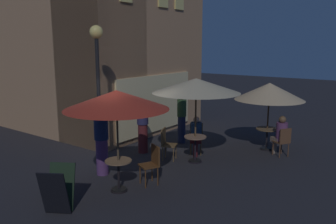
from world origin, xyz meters
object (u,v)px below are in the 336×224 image
cafe_table_0 (195,144)px  patio_umbrella_2 (269,92)px  patron_standing_3 (143,126)px  patron_standing_4 (182,118)px  cafe_table_2 (267,134)px  cafe_chair_3 (283,140)px  cafe_chair_0 (196,135)px  patron_standing_2 (102,143)px  street_lamp_near_corner (97,65)px  cafe_chair_1 (166,141)px  cafe_table_1 (119,170)px  patio_umbrella_0 (196,86)px  patron_seated_0 (196,133)px  patron_seated_1 (281,133)px  menu_sandwich_board (58,190)px  cafe_chair_2 (152,161)px  patio_umbrella_1 (116,100)px

cafe_table_0 → patio_umbrella_2: patio_umbrella_2 is taller
patron_standing_3 → patron_standing_4: size_ratio=1.01×
cafe_table_2 → cafe_chair_3: 0.80m
cafe_chair_0 → patron_standing_2: size_ratio=0.55×
street_lamp_near_corner → cafe_chair_1: street_lamp_near_corner is taller
cafe_table_1 → patron_standing_4: size_ratio=0.43×
patio_umbrella_0 → patron_standing_3: (-0.22, 1.82, -1.38)m
patio_umbrella_0 → patron_seated_0: bearing=29.9°
patron_seated_0 → patron_seated_1: bearing=93.9°
cafe_chair_3 → patron_standing_3: (-2.21, 3.75, 0.34)m
menu_sandwich_board → cafe_chair_1: (4.00, 0.21, 0.06)m
cafe_table_1 → cafe_chair_2: size_ratio=0.77×
cafe_table_2 → patio_umbrella_1: bearing=162.8°
cafe_table_1 → patron_seated_1: bearing=-24.0°
menu_sandwich_board → cafe_chair_3: 6.81m
patio_umbrella_0 → cafe_chair_0: size_ratio=2.63×
cafe_chair_1 → patron_standing_2: 2.11m
cafe_table_0 → patio_umbrella_0: patio_umbrella_0 is taller
cafe_table_1 → cafe_chair_0: 3.56m
cafe_table_1 → patron_standing_4: bearing=14.4°
cafe_chair_2 → patio_umbrella_1: bearing=0.0°
street_lamp_near_corner → cafe_chair_0: size_ratio=4.08×
street_lamp_near_corner → cafe_table_0: street_lamp_near_corner is taller
patio_umbrella_0 → patron_seated_0: size_ratio=2.09×
cafe_chair_3 → cafe_chair_2: bearing=97.6°
cafe_table_0 → cafe_table_2: (2.43, -1.26, -0.01)m
patron_seated_1 → cafe_chair_1: bearing=75.5°
menu_sandwich_board → cafe_table_0: (4.33, -0.60, 0.03)m
patio_umbrella_2 → patron_seated_0: (-1.81, 1.61, -1.24)m
menu_sandwich_board → patio_umbrella_0: patio_umbrella_0 is taller
patron_seated_1 → cafe_chair_3: bearing=-180.0°
patio_umbrella_0 → cafe_chair_0: bearing=29.9°
menu_sandwich_board → cafe_table_0: 4.37m
patron_seated_0 → street_lamp_near_corner: bearing=-61.4°
cafe_table_0 → cafe_table_1: size_ratio=1.03×
street_lamp_near_corner → cafe_table_0: bearing=-44.9°
patio_umbrella_1 → cafe_chair_1: bearing=10.2°
street_lamp_near_corner → patio_umbrella_1: bearing=-119.6°
menu_sandwich_board → cafe_chair_0: bearing=-32.1°
street_lamp_near_corner → patio_umbrella_1: street_lamp_near_corner is taller
patio_umbrella_1 → patio_umbrella_2: bearing=-17.2°
patio_umbrella_2 → cafe_chair_2: patio_umbrella_2 is taller
cafe_chair_1 → cafe_chair_3: bearing=18.4°
cafe_table_1 → cafe_chair_1: size_ratio=0.79×
cafe_table_2 → patio_umbrella_2: 1.41m
cafe_table_0 → patio_umbrella_2: 3.07m
patron_seated_0 → cafe_table_0: bearing=0.0°
menu_sandwich_board → cafe_table_0: bearing=-38.0°
cafe_table_0 → patron_seated_1: size_ratio=0.61×
cafe_table_1 → patron_standing_3: bearing=29.3°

